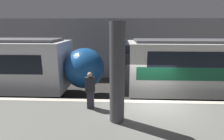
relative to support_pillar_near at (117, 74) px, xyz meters
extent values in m
plane|color=#33302D|center=(1.72, 1.85, -2.83)|extent=(120.00, 120.00, 0.00)
cube|color=beige|center=(1.72, 1.70, -1.76)|extent=(40.00, 0.30, 0.01)
cube|color=gray|center=(1.72, 9.17, -0.28)|extent=(50.00, 0.15, 5.09)
cylinder|color=#47474C|center=(0.00, 0.00, 0.00)|extent=(0.53, 0.53, 3.53)
ellipsoid|color=#195199|center=(-2.08, 4.59, -0.88)|extent=(2.42, 2.83, 2.45)
sphere|color=#F2EFCC|center=(-1.13, 4.59, -1.32)|extent=(0.20, 0.20, 0.20)
cube|color=black|center=(0.48, 4.59, -0.97)|extent=(0.25, 3.01, 2.33)
cube|color=black|center=(0.48, 4.59, 0.20)|extent=(0.25, 2.70, 0.93)
sphere|color=#EA4C42|center=(0.33, 3.90, -1.38)|extent=(0.18, 0.18, 0.18)
sphere|color=#EA4C42|center=(0.33, 5.28, -1.38)|extent=(0.18, 0.18, 0.18)
cube|color=#2D2D38|center=(-1.12, 0.96, -1.40)|extent=(0.28, 0.20, 0.72)
cube|color=#232328|center=(-1.12, 0.96, -0.72)|extent=(0.38, 0.24, 0.63)
sphere|color=tan|center=(-1.12, 0.96, -0.31)|extent=(0.20, 0.20, 0.20)
camera|label=1|loc=(0.08, -5.81, 1.58)|focal=28.00mm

